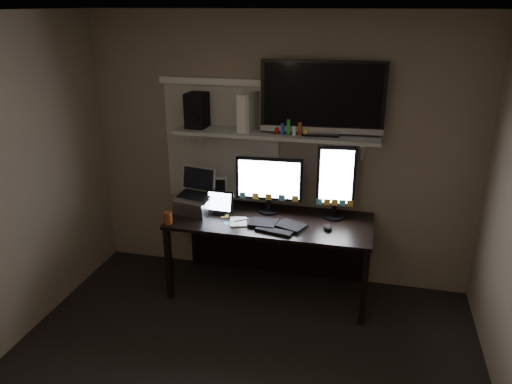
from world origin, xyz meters
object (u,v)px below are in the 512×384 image
(keyboard, at_px, (277,225))
(mouse, at_px, (328,227))
(tv, at_px, (322,98))
(speaker, at_px, (197,110))
(desk, at_px, (273,232))
(game_console, at_px, (248,112))
(monitor_portrait, at_px, (336,182))
(cup, at_px, (168,218))
(tablet, at_px, (220,203))
(laptop, at_px, (194,192))
(monitor_landscape, at_px, (269,185))

(keyboard, bearing_deg, mouse, 17.50)
(tv, bearing_deg, speaker, 176.26)
(desk, height_order, speaker, speaker)
(keyboard, distance_m, game_console, 1.03)
(desk, height_order, monitor_portrait, monitor_portrait)
(cup, bearing_deg, tablet, 38.88)
(laptop, xyz_separation_m, cup, (-0.14, -0.29, -0.15))
(keyboard, distance_m, laptop, 0.83)
(tv, bearing_deg, tablet, -170.33)
(monitor_landscape, bearing_deg, cup, -152.81)
(tv, xyz_separation_m, speaker, (-1.12, 0.00, -0.16))
(monitor_landscape, relative_size, speaker, 1.94)
(mouse, relative_size, tv, 0.10)
(tablet, xyz_separation_m, laptop, (-0.24, -0.01, 0.09))
(game_console, distance_m, speaker, 0.48)
(tv, bearing_deg, laptop, -172.61)
(monitor_portrait, distance_m, mouse, 0.42)
(tablet, bearing_deg, laptop, -174.37)
(keyboard, height_order, tablet, tablet)
(tablet, bearing_deg, monitor_portrait, 12.42)
(monitor_landscape, distance_m, tablet, 0.48)
(cup, height_order, speaker, speaker)
(laptop, bearing_deg, desk, 21.12)
(tablet, height_order, tv, tv)
(cup, bearing_deg, desk, 26.09)
(laptop, distance_m, speaker, 0.74)
(desk, height_order, game_console, game_console)
(tv, distance_m, speaker, 1.13)
(tv, bearing_deg, desk, -170.31)
(mouse, bearing_deg, game_console, 138.77)
(game_console, bearing_deg, mouse, -8.97)
(laptop, relative_size, game_console, 1.20)
(mouse, distance_m, speaker, 1.57)
(speaker, bearing_deg, monitor_landscape, -0.90)
(desk, relative_size, mouse, 16.47)
(mouse, distance_m, cup, 1.39)
(mouse, bearing_deg, keyboard, 166.18)
(game_console, xyz_separation_m, speaker, (-0.48, -0.01, -0.01))
(monitor_portrait, height_order, cup, monitor_portrait)
(mouse, bearing_deg, speaker, 147.25)
(desk, distance_m, laptop, 0.82)
(monitor_landscape, relative_size, monitor_portrait, 0.90)
(keyboard, xyz_separation_m, speaker, (-0.82, 0.35, 0.89))
(tablet, bearing_deg, tv, 16.39)
(mouse, bearing_deg, tablet, 155.20)
(keyboard, xyz_separation_m, game_console, (-0.34, 0.36, 0.90))
(speaker, bearing_deg, tablet, -35.40)
(cup, height_order, game_console, game_console)
(monitor_landscape, bearing_deg, tablet, -162.24)
(monitor_portrait, bearing_deg, laptop, -177.55)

